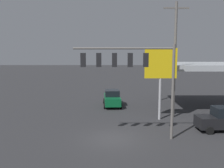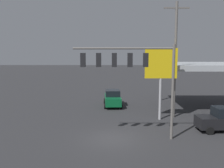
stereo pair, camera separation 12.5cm
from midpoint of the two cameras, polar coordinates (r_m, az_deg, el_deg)
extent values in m
plane|color=#2D2D30|center=(18.99, -0.18, -12.37)|extent=(200.00, 200.00, 0.00)
cylinder|color=slate|center=(18.59, 13.53, -1.93)|extent=(0.20, 0.20, 6.96)
cylinder|color=slate|center=(17.84, 2.47, 8.14)|extent=(7.17, 0.14, 0.14)
cube|color=black|center=(17.99, 7.55, 5.47)|extent=(0.36, 0.28, 1.00)
sphere|color=#FF4141|center=(18.17, 7.49, 6.43)|extent=(0.22, 0.22, 0.22)
sphere|color=#392305|center=(18.17, 7.47, 5.49)|extent=(0.22, 0.22, 0.22)
sphere|color=black|center=(18.19, 7.46, 4.54)|extent=(0.22, 0.22, 0.22)
cube|color=black|center=(17.88, 3.98, 5.50)|extent=(0.36, 0.28, 1.00)
sphere|color=#FF4141|center=(18.05, 3.95, 6.47)|extent=(0.22, 0.22, 0.22)
sphere|color=#392305|center=(18.06, 3.94, 5.52)|extent=(0.22, 0.22, 0.22)
sphere|color=black|center=(18.07, 3.93, 4.57)|extent=(0.22, 0.22, 0.22)
cube|color=black|center=(17.83, 0.38, 5.51)|extent=(0.36, 0.28, 1.00)
sphere|color=#FF4141|center=(18.01, 0.37, 6.49)|extent=(0.22, 0.22, 0.22)
sphere|color=#392305|center=(18.01, 0.37, 5.53)|extent=(0.22, 0.22, 0.22)
sphere|color=black|center=(18.03, 0.37, 4.58)|extent=(0.22, 0.22, 0.22)
cube|color=black|center=(17.86, -3.23, 5.50)|extent=(0.36, 0.28, 1.00)
sphere|color=#FF4141|center=(18.03, -3.21, 6.48)|extent=(0.22, 0.22, 0.22)
sphere|color=#392305|center=(18.04, -3.20, 5.52)|extent=(0.22, 0.22, 0.22)
sphere|color=black|center=(18.05, -3.19, 4.57)|extent=(0.22, 0.22, 0.22)
cube|color=black|center=(17.95, -6.82, 5.47)|extent=(0.36, 0.28, 1.00)
sphere|color=#FF4141|center=(18.13, -6.76, 6.44)|extent=(0.22, 0.22, 0.22)
sphere|color=#392305|center=(18.13, -6.75, 5.49)|extent=(0.22, 0.22, 0.22)
sphere|color=black|center=(18.15, -6.73, 4.55)|extent=(0.22, 0.22, 0.22)
cylinder|color=slate|center=(24.76, 13.99, 5.14)|extent=(0.26, 0.26, 11.07)
cube|color=slate|center=(25.07, 14.36, 16.48)|extent=(2.40, 0.14, 0.14)
cube|color=#B2B7BC|center=(30.80, 20.23, 3.89)|extent=(9.92, 8.51, 0.60)
cube|color=red|center=(34.83, 17.79, 4.35)|extent=(9.92, 0.06, 0.36)
cylinder|color=#B7B7BC|center=(33.37, 10.80, 0.09)|extent=(0.24, 0.24, 4.47)
cylinder|color=#B7B7BC|center=(26.30, 13.81, -1.96)|extent=(0.24, 0.24, 4.47)
cylinder|color=#B7B7BC|center=(23.81, 10.81, -0.08)|extent=(0.24, 0.24, 6.75)
cube|color=yellow|center=(23.64, 10.93, 4.68)|extent=(2.99, 0.24, 2.79)
cube|color=black|center=(23.77, 10.87, 4.69)|extent=(2.09, 0.04, 0.98)
cube|color=#0C592D|center=(29.58, -0.09, -3.57)|extent=(2.02, 4.49, 0.90)
cube|color=black|center=(29.44, -0.09, -2.04)|extent=(1.76, 2.08, 0.70)
cylinder|color=black|center=(28.34, 1.93, -5.00)|extent=(0.25, 0.67, 0.66)
cylinder|color=black|center=(28.24, -1.81, -5.04)|extent=(0.25, 0.67, 0.66)
cylinder|color=black|center=(31.13, 1.47, -3.86)|extent=(0.25, 0.67, 0.66)
cylinder|color=black|center=(31.04, -1.92, -3.90)|extent=(0.25, 0.67, 0.66)
cube|color=black|center=(22.35, 23.34, -7.90)|extent=(3.88, 1.88, 0.90)
cube|color=black|center=(22.28, 24.14, -5.79)|extent=(1.77, 1.64, 0.76)
cylinder|color=black|center=(21.20, 21.28, -9.88)|extent=(0.63, 0.25, 0.62)
cylinder|color=black|center=(22.73, 19.47, -8.64)|extent=(0.63, 0.25, 0.62)
camera|label=1|loc=(0.06, -90.18, -0.02)|focal=40.00mm
camera|label=2|loc=(0.06, 89.82, 0.02)|focal=40.00mm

